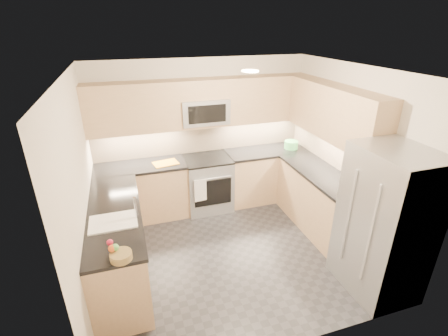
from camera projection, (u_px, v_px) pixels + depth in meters
The scene contains 36 objects.
floor at pixel (231, 250), 4.66m from camera, with size 3.60×3.20×0.00m, color #25252A.
ceiling at pixel (233, 71), 3.63m from camera, with size 3.60×3.20×0.02m, color beige.
wall_back at pixel (202, 134), 5.54m from camera, with size 3.60×0.02×2.50m, color beige.
wall_front at pixel (294, 247), 2.76m from camera, with size 3.60×0.02×2.50m, color beige.
wall_left at pixel (81, 192), 3.65m from camera, with size 0.02×3.20×2.50m, color beige.
wall_right at pixel (351, 156), 4.65m from camera, with size 0.02×3.20×2.50m, color beige.
base_cab_back_left at pixel (143, 192), 5.31m from camera, with size 1.42×0.60×0.90m, color tan.
base_cab_back_right at pixel (265, 175), 5.91m from camera, with size 1.42×0.60×0.90m, color tan.
base_cab_right at pixel (320, 202), 5.03m from camera, with size 0.60×1.70×0.90m, color tan.
base_cab_peninsula at pixel (119, 245), 4.06m from camera, with size 0.60×2.00×0.90m, color tan.
countertop_back_left at pixel (140, 166), 5.11m from camera, with size 1.42×0.63×0.04m, color black.
countertop_back_right at pixel (266, 151), 5.72m from camera, with size 1.42×0.63×0.04m, color black.
countertop_right at pixel (324, 175), 4.83m from camera, with size 0.63×1.70×0.04m, color black.
countertop_peninsula at pixel (113, 213), 3.87m from camera, with size 0.63×2.00×0.04m, color black.
upper_cab_back at pixel (203, 103), 5.15m from camera, with size 3.60×0.35×0.75m, color tan.
upper_cab_right at pixel (334, 113), 4.60m from camera, with size 0.35×1.95×0.75m, color tan.
backsplash_back at pixel (202, 137), 5.56m from camera, with size 3.60×0.01×0.51m, color tan.
backsplash_right at pixel (331, 148), 5.06m from camera, with size 0.01×2.30×0.51m, color tan.
gas_range at pixel (208, 184), 5.58m from camera, with size 0.76×0.65×0.91m, color #A4A7AC.
range_cooktop at pixel (207, 159), 5.39m from camera, with size 0.76×0.65×0.03m, color black.
oven_door_glass at pixel (213, 193), 5.30m from camera, with size 0.62×0.02×0.45m, color black.
oven_handle at pixel (213, 178), 5.17m from camera, with size 0.02×0.02×0.60m, color #B2B5BA.
microwave at pixel (204, 111), 5.18m from camera, with size 0.76×0.40×0.40m, color #989AA0.
microwave_door at pixel (207, 114), 5.00m from camera, with size 0.60×0.01×0.28m, color black.
refrigerator at pixel (385, 224), 3.70m from camera, with size 0.70×0.90×1.80m, color #93969A.
fridge_handle_left at pixel (370, 235), 3.42m from camera, with size 0.02×0.02×1.20m, color #B2B5BA.
fridge_handle_right at pixel (348, 217), 3.73m from camera, with size 0.02×0.02×1.20m, color #B2B5BA.
sink_basin at pixel (114, 227), 3.67m from camera, with size 0.52×0.38×0.16m, color white.
faucet at pixel (136, 208), 3.66m from camera, with size 0.03×0.03×0.28m, color silver.
utensil_bowl at pixel (291, 145), 5.75m from camera, with size 0.24×0.24×0.14m, color #4AAE54.
cutting_board at pixel (166, 163), 5.16m from camera, with size 0.38×0.27×0.01m, color orange.
fruit_basket at pixel (121, 256), 3.07m from camera, with size 0.21×0.21×0.07m, color olive.
fruit_apple at pixel (110, 242), 3.13m from camera, with size 0.06×0.06×0.06m, color #B01430.
fruit_pear at pixel (115, 247), 3.06m from camera, with size 0.07×0.07×0.07m, color #55A044.
dish_towel_check at pixel (200, 190), 5.16m from camera, with size 0.20×0.02×0.38m, color white.
fruit_orange at pixel (112, 248), 3.05m from camera, with size 0.07×0.07×0.07m, color #CA4F16.
Camera 1 is at (-1.25, -3.55, 3.00)m, focal length 26.00 mm.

